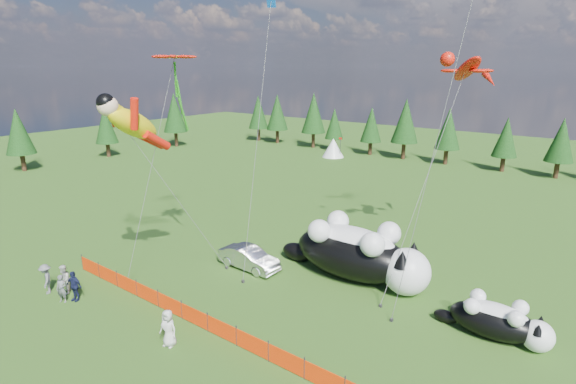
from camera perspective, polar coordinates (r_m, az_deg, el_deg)
The scene contains 16 objects.
ground at distance 26.74m, azimuth -6.78°, elevation -13.68°, with size 160.00×160.00×0.00m, color #16370A.
safety_fence at distance 24.73m, azimuth -11.79°, elevation -15.20°, with size 22.06×0.06×1.10m.
tree_line at distance 64.38m, azimuth 22.11°, elevation 6.44°, with size 90.00×4.00×8.00m, color black, non-canonical shape.
festival_tents at distance 58.04m, azimuth 30.95°, elevation 1.83°, with size 50.00×3.20×2.80m, color white, non-canonical shape.
cat_large at distance 28.75m, azimuth 8.92°, elevation -7.56°, with size 10.52×3.76×3.80m.
cat_small at distance 25.25m, azimuth 25.19°, elevation -14.55°, with size 5.67×2.12×2.05m.
car at distance 30.35m, azimuth -4.97°, elevation -8.35°, with size 1.55×4.44×1.46m, color silver.
spectator_a at distance 29.18m, azimuth -26.82°, elevation -10.91°, with size 0.61×0.40×1.66m, color slate.
spectator_b at distance 30.09m, azimuth -26.57°, elevation -9.92°, with size 0.88×0.52×1.81m, color beige.
spectator_c at distance 29.03m, azimuth -25.53°, elevation -10.71°, with size 1.07×0.55×1.82m, color #151A3C.
spectator_d at distance 30.63m, azimuth -28.38°, elevation -9.69°, with size 1.19×0.61×1.84m, color slate.
spectator_e at distance 23.22m, azimuth -14.97°, elevation -16.36°, with size 0.92×0.60×1.89m, color beige.
superhero_kite at distance 27.00m, azimuth -19.07°, elevation 8.17°, with size 4.97×7.19×12.51m.
gecko_kite at distance 31.53m, azimuth 21.77°, elevation 14.28°, with size 5.62×12.50×15.72m.
flower_kite at distance 28.68m, azimuth -14.26°, elevation 15.97°, with size 2.84×5.92×14.17m.
diamond_kite_a at distance 30.32m, azimuth -2.35°, elevation 21.52°, with size 2.15×5.30×18.00m.
Camera 1 is at (16.40, -16.60, 13.06)m, focal length 28.00 mm.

